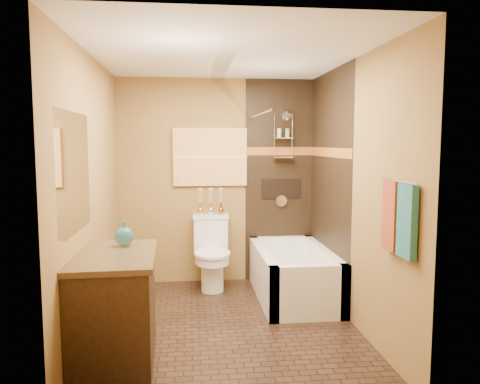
{
  "coord_description": "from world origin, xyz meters",
  "views": [
    {
      "loc": [
        -0.34,
        -4.24,
        1.72
      ],
      "look_at": [
        0.16,
        0.4,
        1.23
      ],
      "focal_mm": 35.0,
      "sensor_mm": 36.0,
      "label": 1
    }
  ],
  "objects": [
    {
      "name": "curtain_rod",
      "position": [
        0.4,
        0.75,
        2.02
      ],
      "size": [
        0.03,
        1.55,
        0.03
      ],
      "primitive_type": "cylinder",
      "rotation": [
        1.57,
        0.0,
        0.0
      ],
      "color": "silver",
      "rests_on": "wall_back"
    },
    {
      "name": "bud_vases",
      "position": [
        -0.09,
        1.39,
        1.02
      ],
      "size": [
        0.32,
        0.07,
        0.31
      ],
      "color": "gold",
      "rests_on": "toilet"
    },
    {
      "name": "alcove_niche",
      "position": [
        0.8,
        1.48,
        1.15
      ],
      "size": [
        0.5,
        0.01,
        0.25
      ],
      "primitive_type": "cube",
      "color": "black",
      "rests_on": "alcove_tile_back"
    },
    {
      "name": "mosaic_band_right",
      "position": [
        1.18,
        0.75,
        1.62
      ],
      "size": [
        0.01,
        1.5,
        0.1
      ],
      "primitive_type": "cube",
      "color": "brown",
      "rests_on": "alcove_tile_right"
    },
    {
      "name": "bathtub",
      "position": [
        0.8,
        0.75,
        0.22
      ],
      "size": [
        0.8,
        1.5,
        0.55
      ],
      "color": "white",
      "rests_on": "floor"
    },
    {
      "name": "toilet",
      "position": [
        -0.09,
        1.2,
        0.43
      ],
      "size": [
        0.44,
        0.64,
        0.85
      ],
      "rotation": [
        0.0,
        0.0,
        -0.03
      ],
      "color": "white",
      "rests_on": "floor"
    },
    {
      "name": "mosaic_band_back",
      "position": [
        0.78,
        1.48,
        1.62
      ],
      "size": [
        0.85,
        0.01,
        0.1
      ],
      "primitive_type": "cube",
      "color": "brown",
      "rests_on": "alcove_tile_back"
    },
    {
      "name": "shower_fixtures",
      "position": [
        0.8,
        1.38,
        1.67
      ],
      "size": [
        0.24,
        0.33,
        1.16
      ],
      "color": "silver",
      "rests_on": "floor"
    },
    {
      "name": "alcove_tile_right",
      "position": [
        1.19,
        0.75,
        1.25
      ],
      "size": [
        0.01,
        1.5,
        2.5
      ],
      "primitive_type": "cube",
      "color": "black",
      "rests_on": "wall_right"
    },
    {
      "name": "vanity_mirror",
      "position": [
        -1.19,
        -0.67,
        1.5
      ],
      "size": [
        0.01,
        1.0,
        0.9
      ],
      "primitive_type": "cube",
      "color": "white",
      "rests_on": "wall_left"
    },
    {
      "name": "wall_right",
      "position": [
        1.2,
        0.0,
        1.25
      ],
      "size": [
        0.02,
        3.0,
        2.5
      ],
      "primitive_type": "cube",
      "color": "olive",
      "rests_on": "floor"
    },
    {
      "name": "ceiling",
      "position": [
        0.0,
        0.0,
        2.5
      ],
      "size": [
        3.0,
        3.0,
        0.0
      ],
      "primitive_type": "plane",
      "color": "silver",
      "rests_on": "wall_back"
    },
    {
      "name": "floor",
      "position": [
        0.0,
        0.0,
        0.0
      ],
      "size": [
        3.0,
        3.0,
        0.0
      ],
      "primitive_type": "plane",
      "color": "black",
      "rests_on": "ground"
    },
    {
      "name": "wall_back",
      "position": [
        0.0,
        1.5,
        1.25
      ],
      "size": [
        2.4,
        0.02,
        2.5
      ],
      "primitive_type": "cube",
      "color": "olive",
      "rests_on": "floor"
    },
    {
      "name": "vanity",
      "position": [
        -0.92,
        -0.67,
        0.44
      ],
      "size": [
        0.65,
        1.02,
        0.88
      ],
      "rotation": [
        0.0,
        0.0,
        0.04
      ],
      "color": "black",
      "rests_on": "floor"
    },
    {
      "name": "teal_bottle",
      "position": [
        -0.87,
        -0.41,
        0.99
      ],
      "size": [
        0.17,
        0.17,
        0.25
      ],
      "primitive_type": null,
      "rotation": [
        0.0,
        0.0,
        -0.08
      ],
      "color": "#24696C",
      "rests_on": "vanity"
    },
    {
      "name": "towel_teal",
      "position": [
        1.16,
        -1.18,
        1.18
      ],
      "size": [
        0.05,
        0.22,
        0.52
      ],
      "primitive_type": "cube",
      "color": "#216770",
      "rests_on": "towel_bar"
    },
    {
      "name": "towel_rust",
      "position": [
        1.16,
        -0.92,
        1.18
      ],
      "size": [
        0.05,
        0.22,
        0.52
      ],
      "primitive_type": "cube",
      "color": "maroon",
      "rests_on": "towel_bar"
    },
    {
      "name": "sunset_painting",
      "position": [
        -0.09,
        1.48,
        1.55
      ],
      "size": [
        0.9,
        0.04,
        0.7
      ],
      "primitive_type": "cube",
      "color": "orange",
      "rests_on": "wall_back"
    },
    {
      "name": "alcove_tile_back",
      "position": [
        0.78,
        1.49,
        1.25
      ],
      "size": [
        0.85,
        0.01,
        2.5
      ],
      "primitive_type": "cube",
      "color": "black",
      "rests_on": "wall_back"
    },
    {
      "name": "wall_left",
      "position": [
        -1.2,
        0.0,
        1.25
      ],
      "size": [
        0.02,
        3.0,
        2.5
      ],
      "primitive_type": "cube",
      "color": "olive",
      "rests_on": "floor"
    },
    {
      "name": "wall_front",
      "position": [
        0.0,
        -1.5,
        1.25
      ],
      "size": [
        2.4,
        0.02,
        2.5
      ],
      "primitive_type": "cube",
      "color": "olive",
      "rests_on": "floor"
    },
    {
      "name": "towel_bar",
      "position": [
        1.15,
        -1.05,
        1.45
      ],
      "size": [
        0.02,
        0.55,
        0.02
      ],
      "primitive_type": "cylinder",
      "rotation": [
        1.57,
        0.0,
        0.0
      ],
      "color": "silver",
      "rests_on": "wall_right"
    }
  ]
}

